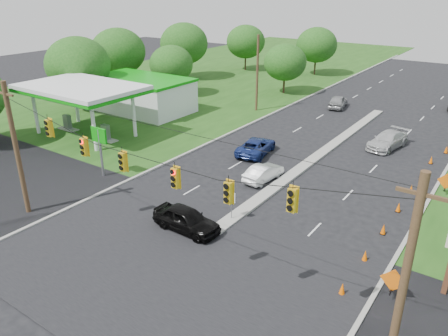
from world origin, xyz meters
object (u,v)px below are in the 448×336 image
Objects in this scene: gas_station at (132,93)px; black_sedan at (186,219)px; white_sedan at (263,173)px; blue_pickup at (256,146)px.

gas_station is 27.80m from black_sedan.
white_sedan is (22.16, -7.52, -1.92)m from gas_station.
gas_station reaches higher than blue_pickup.
black_sedan is at bearing 93.87° from blue_pickup.
white_sedan is at bearing 117.15° from blue_pickup.
blue_pickup is (-3.33, 14.06, -0.06)m from black_sedan.
gas_station is 4.96× the size of white_sedan.
white_sedan is 5.84m from blue_pickup.
black_sedan reaches higher than blue_pickup.
black_sedan is 0.89× the size of blue_pickup.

